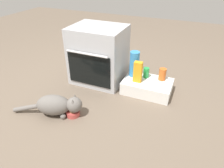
# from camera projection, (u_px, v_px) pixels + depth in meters

# --- Properties ---
(ground) EXTENTS (8.00, 8.00, 0.00)m
(ground) POSITION_uv_depth(u_px,v_px,m) (81.00, 96.00, 2.30)
(ground) COLOR #6B5B4C
(oven) EXTENTS (0.62, 0.55, 0.69)m
(oven) POSITION_uv_depth(u_px,v_px,m) (99.00, 55.00, 2.45)
(oven) COLOR #B7BABF
(oven) RESTS_ON ground
(pantry_cabinet) EXTENTS (0.55, 0.36, 0.15)m
(pantry_cabinet) POSITION_uv_depth(u_px,v_px,m) (147.00, 86.00, 2.34)
(pantry_cabinet) COLOR white
(pantry_cabinet) RESTS_ON ground
(food_bowl) EXTENTS (0.13, 0.13, 0.08)m
(food_bowl) POSITION_uv_depth(u_px,v_px,m) (73.00, 113.00, 2.00)
(food_bowl) COLOR #C64C47
(food_bowl) RESTS_ON ground
(cat) EXTENTS (0.68, 0.31, 0.22)m
(cat) POSITION_uv_depth(u_px,v_px,m) (57.00, 105.00, 1.97)
(cat) COLOR slate
(cat) RESTS_ON ground
(water_bottle) EXTENTS (0.11, 0.11, 0.30)m
(water_bottle) POSITION_uv_depth(u_px,v_px,m) (134.00, 64.00, 2.34)
(water_bottle) COLOR #388CD1
(water_bottle) RESTS_ON pantry_cabinet
(soda_can) EXTENTS (0.07, 0.07, 0.12)m
(soda_can) POSITION_uv_depth(u_px,v_px,m) (146.00, 73.00, 2.35)
(soda_can) COLOR green
(soda_can) RESTS_ON pantry_cabinet
(juice_carton) EXTENTS (0.09, 0.06, 0.24)m
(juice_carton) POSITION_uv_depth(u_px,v_px,m) (138.00, 72.00, 2.24)
(juice_carton) COLOR orange
(juice_carton) RESTS_ON pantry_cabinet
(sauce_jar) EXTENTS (0.08, 0.08, 0.14)m
(sauce_jar) POSITION_uv_depth(u_px,v_px,m) (162.00, 74.00, 2.29)
(sauce_jar) COLOR #D16023
(sauce_jar) RESTS_ON pantry_cabinet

